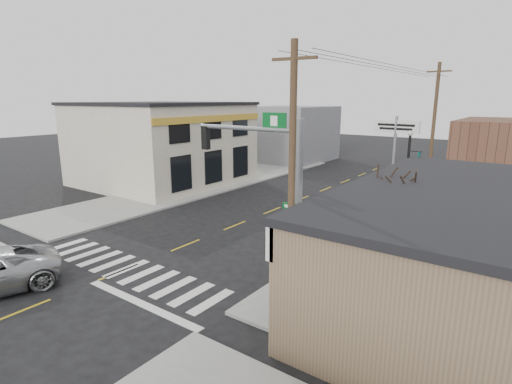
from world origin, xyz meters
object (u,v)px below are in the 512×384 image
Objects in this scene: guide_sign at (363,219)px; traffic_signal_pole at (280,187)px; fire_hydrant at (372,252)px; dance_center_sign at (395,140)px; utility_pole_far at (433,130)px; bare_tree at (397,177)px; utility_pole_near at (292,178)px; lamp_post at (408,172)px.

traffic_signal_pole is at bearing -102.45° from guide_sign.
traffic_signal_pole reaches higher than fire_hydrant.
dance_center_sign is 0.63× the size of utility_pole_far.
bare_tree is (1.22, -1.33, 3.81)m from fire_hydrant.
bare_tree is 0.59× the size of utility_pole_near.
lamp_post is 1.03× the size of bare_tree.
traffic_signal_pole is 4.67m from bare_tree.
utility_pole_near is (0.90, -14.05, -0.07)m from dance_center_sign.
guide_sign is 0.31× the size of utility_pole_near.
traffic_signal_pole is 9.06× the size of fire_hydrant.
bare_tree is (3.32, 3.28, 0.23)m from traffic_signal_pole.
lamp_post is (0.33, 5.66, 1.37)m from guide_sign.
dance_center_sign is at bearing 104.37° from guide_sign.
dance_center_sign reaches higher than guide_sign.
traffic_signal_pole is 0.74× the size of utility_pole_near.
lamp_post reaches higher than fire_hydrant.
lamp_post is at bearing 91.95° from guide_sign.
utility_pole_far is at bearing 86.21° from utility_pole_near.
traffic_signal_pole is 1.25× the size of bare_tree.
traffic_signal_pole is 0.69× the size of utility_pole_far.
lamp_post is (-0.24, 5.80, 2.78)m from fire_hydrant.
traffic_signal_pole reaches higher than dance_center_sign.
traffic_signal_pole is at bearing -85.51° from dance_center_sign.
utility_pole_far reaches higher than utility_pole_near.
fire_hydrant is (0.57, -0.14, -1.41)m from guide_sign.
dance_center_sign reaches higher than bare_tree.
fire_hydrant is at bearing 76.08° from utility_pole_near.
lamp_post is 3.47m from dance_center_sign.
traffic_signal_pole is 6.20m from fire_hydrant.
lamp_post is 7.35m from bare_tree.
utility_pole_near is (-0.76, -11.39, 1.43)m from lamp_post.
utility_pole_far is at bearing 98.04° from bare_tree.
utility_pole_far is at bearing 83.22° from lamp_post.
guide_sign is 1.53m from fire_hydrant.
traffic_signal_pole is 19.06m from utility_pole_far.
utility_pole_near is (-0.43, -5.74, 2.81)m from guide_sign.
utility_pole_far reaches higher than traffic_signal_pole.
dance_center_sign is at bearing 110.07° from lamp_post.
guide_sign is (1.52, 4.75, -2.17)m from traffic_signal_pole.
utility_pole_near is at bearing -117.51° from bare_tree.
fire_hydrant is at bearing -72.00° from dance_center_sign.
utility_pole_near reaches higher than fire_hydrant.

